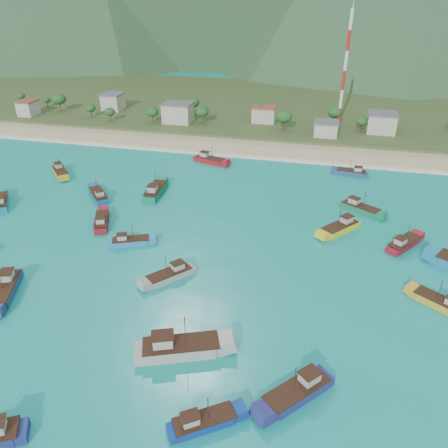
% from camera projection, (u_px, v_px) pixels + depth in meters
% --- Properties ---
extents(ground, '(600.00, 600.00, 0.00)m').
position_uv_depth(ground, '(177.00, 278.00, 83.78)').
color(ground, '#0D9081').
rests_on(ground, ground).
extents(beach, '(400.00, 18.00, 1.20)m').
position_uv_depth(beach, '(251.00, 148.00, 151.17)').
color(beach, beige).
rests_on(beach, ground).
extents(land, '(400.00, 110.00, 2.40)m').
position_uv_depth(land, '(275.00, 107.00, 203.21)').
color(land, '#385123').
rests_on(land, ground).
extents(surf_line, '(400.00, 2.50, 0.08)m').
position_uv_depth(surf_line, '(246.00, 157.00, 143.07)').
color(surf_line, white).
rests_on(surf_line, ground).
extents(village, '(216.43, 25.61, 7.12)m').
position_uv_depth(village, '(304.00, 120.00, 165.60)').
color(village, beige).
rests_on(village, ground).
extents(vegetation, '(278.22, 25.43, 9.17)m').
position_uv_depth(vegetation, '(284.00, 117.00, 167.90)').
color(vegetation, '#235623').
rests_on(vegetation, ground).
extents(radio_tower, '(1.20, 1.20, 41.17)m').
position_uv_depth(radio_tower, '(345.00, 71.00, 159.37)').
color(radio_tower, red).
rests_on(radio_tower, ground).
extents(boat_0, '(9.18, 9.52, 6.04)m').
position_uv_depth(boat_0, '(60.00, 172.00, 129.66)').
color(boat_0, gold).
rests_on(boat_0, ground).
extents(boat_1, '(6.62, 10.24, 5.85)m').
position_uv_depth(boat_1, '(102.00, 222.00, 102.40)').
color(boat_1, maroon).
rests_on(boat_1, ground).
extents(boat_4, '(9.58, 7.70, 5.68)m').
position_uv_depth(boat_4, '(441.00, 304.00, 76.10)').
color(boat_4, gold).
rests_on(boat_4, ground).
extents(boat_6, '(8.91, 10.53, 6.34)m').
position_uv_depth(boat_6, '(1.00, 203.00, 111.33)').
color(boat_6, '#1181A5').
rests_on(boat_6, ground).
extents(boat_8, '(4.41, 12.04, 6.97)m').
position_uv_depth(boat_8, '(155.00, 191.00, 117.19)').
color(boat_8, '#147752').
rests_on(boat_8, ground).
extents(boat_10, '(8.90, 9.59, 5.98)m').
position_uv_depth(boat_10, '(99.00, 196.00, 115.18)').
color(boat_10, '#185489').
rests_on(boat_10, ground).
extents(boat_11, '(7.26, 11.71, 6.66)m').
position_uv_depth(boat_11, '(6.00, 290.00, 79.28)').
color(boat_11, navy).
rests_on(boat_11, ground).
extents(boat_13, '(10.31, 7.90, 6.04)m').
position_uv_depth(boat_13, '(360.00, 209.00, 108.46)').
color(boat_13, '#16774C').
rests_on(boat_13, ground).
extents(boat_15, '(8.93, 7.21, 5.31)m').
position_uv_depth(boat_15, '(203.00, 423.00, 55.45)').
color(boat_15, navy).
rests_on(boat_15, ground).
extents(boat_17, '(9.74, 10.35, 6.49)m').
position_uv_depth(boat_17, '(298.00, 392.00, 59.34)').
color(boat_17, navy).
rests_on(boat_17, ground).
extents(boat_18, '(8.44, 9.24, 5.72)m').
position_uv_depth(boat_18, '(170.00, 275.00, 83.54)').
color(boat_18, '#A59F96').
rests_on(boat_18, ground).
extents(boat_19, '(9.23, 10.33, 6.34)m').
position_uv_depth(boat_19, '(340.00, 228.00, 99.64)').
color(boat_19, yellow).
rests_on(boat_19, ground).
extents(boat_24, '(11.06, 6.17, 6.27)m').
position_uv_depth(boat_24, '(210.00, 160.00, 138.51)').
color(boat_24, '#AE151A').
rests_on(boat_24, ground).
extents(boat_25, '(13.45, 8.30, 7.65)m').
position_uv_depth(boat_25, '(179.00, 348.00, 66.21)').
color(boat_25, '#B1AAA0').
rests_on(boat_25, ground).
extents(boat_26, '(9.55, 3.85, 5.49)m').
position_uv_depth(boat_26, '(352.00, 173.00, 129.49)').
color(boat_26, navy).
rests_on(boat_26, ground).
extents(boat_28, '(8.19, 9.59, 5.80)m').
position_uv_depth(boat_28, '(404.00, 244.00, 93.59)').
color(boat_28, maroon).
rests_on(boat_28, ground).
extents(boat_29, '(9.08, 5.82, 5.18)m').
position_uv_depth(boat_29, '(130.00, 242.00, 94.71)').
color(boat_29, teal).
rests_on(boat_29, ground).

